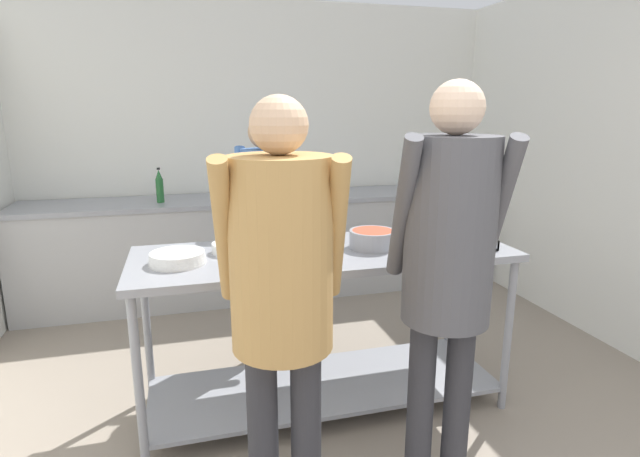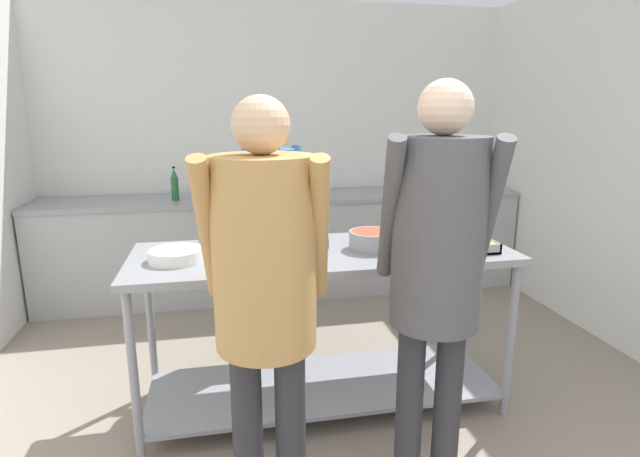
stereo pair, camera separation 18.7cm
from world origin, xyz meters
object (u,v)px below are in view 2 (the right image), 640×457
Objects in this scene: cook_behind_counter at (272,211)px; serving_tray_roast at (453,244)px; serving_tray_vegetables at (289,239)px; sauce_pan at (373,239)px; plate_stack at (176,255)px; broccoli_bowl at (230,244)px; guest_serving_right at (437,255)px; guest_serving_left at (265,277)px; water_bottle at (175,185)px.

serving_tray_roast is at bearing -38.74° from cook_behind_counter.
serving_tray_vegetables is 0.48m from sauce_pan.
sauce_pan is 0.24× the size of cook_behind_counter.
plate_stack reaches higher than serving_tray_roast.
cook_behind_counter reaches higher than sauce_pan.
sauce_pan reaches higher than broccoli_bowl.
serving_tray_vegetables is at bearing 115.86° from guest_serving_right.
guest_serving_left is 0.97× the size of guest_serving_right.
serving_tray_vegetables is 0.23× the size of guest_serving_left.
water_bottle is (-0.71, 1.19, 0.02)m from cook_behind_counter.
plate_stack is 1.04m from sauce_pan.
plate_stack is 0.17× the size of cook_behind_counter.
guest_serving_right is 1.50m from cook_behind_counter.
serving_tray_roast is 0.80m from guest_serving_right.
guest_serving_right is at bearing -69.94° from cook_behind_counter.
broccoli_bowl is at bearing 171.57° from sauce_pan.
water_bottle reaches higher than plate_stack.
sauce_pan is at bearing 92.32° from guest_serving_right.
guest_serving_left is at bearing -82.70° from broccoli_bowl.
water_bottle is (-0.75, 1.64, 0.09)m from serving_tray_vegetables.
sauce_pan is (0.44, -0.21, 0.03)m from serving_tray_vegetables.
sauce_pan is 2.20m from water_bottle.
plate_stack is 0.16× the size of guest_serving_right.
cook_behind_counter reaches higher than broccoli_bowl.
plate_stack is at bearing 177.30° from serving_tray_roast.
serving_tray_vegetables is 0.99m from guest_serving_left.
cook_behind_counter reaches higher than serving_tray_vegetables.
serving_tray_roast is (1.21, -0.20, -0.01)m from broccoli_bowl.
cook_behind_counter is at bearing 126.50° from sauce_pan.
water_bottle is (-0.15, 1.86, 0.09)m from plate_stack.
plate_stack is at bearing -154.91° from broccoli_bowl.
cook_behind_counter is at bearing -59.44° from water_bottle.
guest_serving_left is 1.41m from cook_behind_counter.
plate_stack is 0.70× the size of sauce_pan.
serving_tray_vegetables is at bearing 154.70° from sauce_pan.
serving_tray_roast is at bearing -2.70° from plate_stack.
sauce_pan is 0.45m from serving_tray_roast.
broccoli_bowl reaches higher than serving_tray_vegetables.
water_bottle is at bearing 120.56° from cook_behind_counter.
water_bottle reaches higher than sauce_pan.
guest_serving_left is (-0.22, -0.95, 0.11)m from serving_tray_vegetables.
guest_serving_right reaches higher than cook_behind_counter.
sauce_pan is at bearing -25.30° from serving_tray_vegetables.
broccoli_bowl is 0.12× the size of cook_behind_counter.
serving_tray_vegetables is 1.01× the size of sauce_pan.
broccoli_bowl is at bearing 170.63° from serving_tray_roast.
sauce_pan is 1.36× the size of water_bottle.
guest_serving_right is (-0.41, -0.67, 0.16)m from serving_tray_roast.
sauce_pan is at bearing 0.84° from plate_stack.
guest_serving_right is at bearing -0.61° from guest_serving_left.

